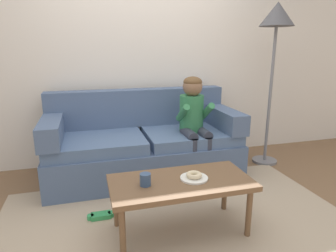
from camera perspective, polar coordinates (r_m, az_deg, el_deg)
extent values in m
plane|color=brown|center=(2.71, 0.42, -16.00)|extent=(10.00, 10.00, 0.00)
cube|color=silver|center=(3.69, -5.81, 14.94)|extent=(8.00, 0.10, 2.80)
cube|color=tan|center=(2.50, 2.10, -18.69)|extent=(2.88, 1.84, 0.01)
cube|color=slate|center=(3.31, -4.61, -6.42)|extent=(2.06, 0.90, 0.38)
cube|color=slate|center=(3.13, -13.81, -3.24)|extent=(0.99, 0.74, 0.12)
cube|color=slate|center=(3.32, 4.23, -1.82)|extent=(0.99, 0.74, 0.12)
cube|color=slate|center=(3.50, -5.91, 3.63)|extent=(2.06, 0.20, 0.43)
cube|color=slate|center=(3.15, -21.58, -0.53)|extent=(0.20, 0.90, 0.22)
cube|color=slate|center=(3.48, 10.44, 1.65)|extent=(0.20, 0.90, 0.22)
cube|color=brown|center=(2.24, 2.52, -10.89)|extent=(1.06, 0.52, 0.04)
cylinder|color=brown|center=(2.10, -8.81, -19.99)|extent=(0.04, 0.04, 0.40)
cylinder|color=brown|center=(2.36, 15.38, -15.98)|extent=(0.04, 0.04, 0.40)
cylinder|color=brown|center=(2.43, -10.03, -14.71)|extent=(0.04, 0.04, 0.40)
cylinder|color=brown|center=(2.67, 10.92, -11.95)|extent=(0.04, 0.04, 0.40)
cylinder|color=#337A4C|center=(3.23, 4.56, 2.46)|extent=(0.26, 0.26, 0.40)
sphere|color=#846047|center=(3.16, 4.79, 7.65)|extent=(0.21, 0.21, 0.21)
ellipsoid|color=brown|center=(3.15, 4.81, 8.51)|extent=(0.20, 0.20, 0.12)
cylinder|color=#333847|center=(3.11, 4.05, -1.61)|extent=(0.11, 0.30, 0.11)
cylinder|color=#333847|center=(3.05, 4.93, -6.53)|extent=(0.09, 0.09, 0.44)
cube|color=black|center=(3.11, 5.15, -11.14)|extent=(0.10, 0.20, 0.06)
cylinder|color=#337A4C|center=(3.08, 2.86, 2.56)|extent=(0.07, 0.29, 0.23)
cylinder|color=#333847|center=(3.17, 6.78, -1.38)|extent=(0.11, 0.30, 0.11)
cylinder|color=#333847|center=(3.11, 7.71, -6.20)|extent=(0.09, 0.09, 0.44)
cube|color=black|center=(3.16, 7.91, -10.74)|extent=(0.10, 0.20, 0.06)
cylinder|color=#337A4C|center=(3.17, 7.53, 2.82)|extent=(0.07, 0.29, 0.23)
cylinder|color=white|center=(2.25, 5.06, -10.01)|extent=(0.21, 0.21, 0.01)
torus|color=beige|center=(2.24, 5.08, -9.43)|extent=(0.15, 0.15, 0.04)
cylinder|color=#334C72|center=(2.14, -4.41, -10.31)|extent=(0.08, 0.08, 0.09)
cube|color=#339E56|center=(2.64, -12.86, -16.68)|extent=(0.16, 0.09, 0.05)
cylinder|color=#339E56|center=(2.64, -14.78, -16.82)|extent=(0.06, 0.06, 0.05)
cylinder|color=#339E56|center=(2.64, -10.94, -16.53)|extent=(0.06, 0.06, 0.05)
cylinder|color=slate|center=(3.93, 18.16, -6.38)|extent=(0.30, 0.30, 0.03)
cylinder|color=slate|center=(3.72, 19.19, 5.76)|extent=(0.04, 0.04, 1.65)
cone|color=#4C4C51|center=(3.70, 20.44, 19.69)|extent=(0.39, 0.39, 0.26)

